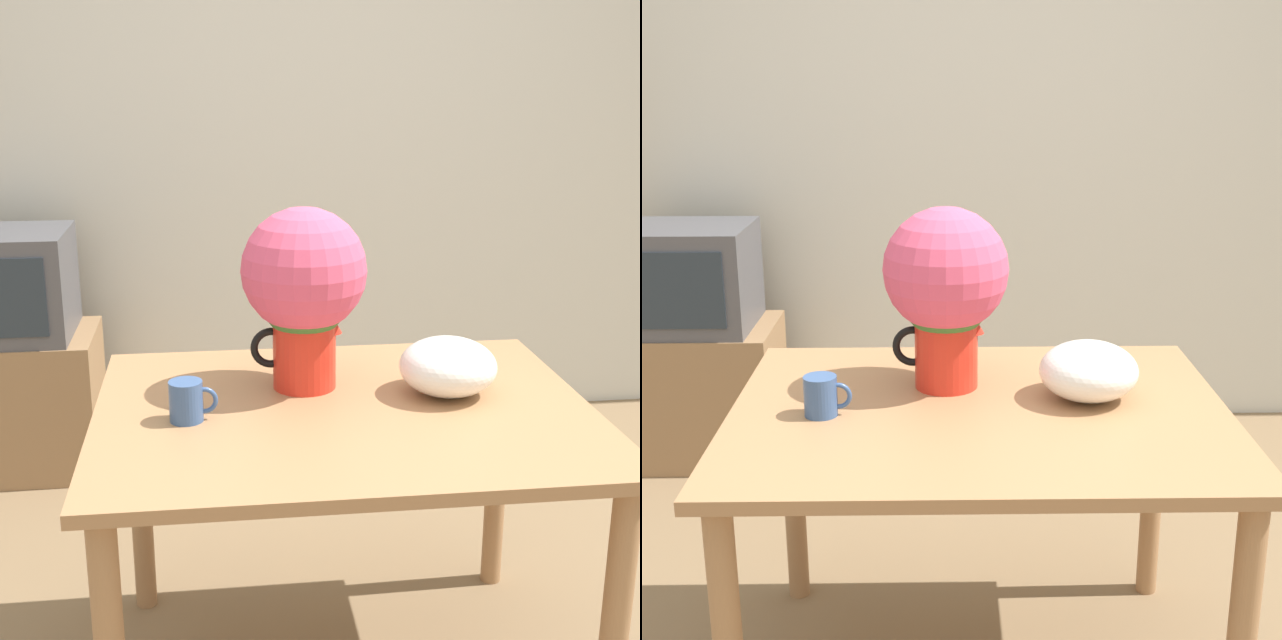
{
  "view_description": "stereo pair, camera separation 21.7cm",
  "coord_description": "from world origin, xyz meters",
  "views": [
    {
      "loc": [
        -0.36,
        -1.74,
        1.53
      ],
      "look_at": [
        -0.11,
        0.33,
        0.92
      ],
      "focal_mm": 50.0,
      "sensor_mm": 36.0,
      "label": 1
    },
    {
      "loc": [
        -0.15,
        -1.75,
        1.53
      ],
      "look_at": [
        -0.11,
        0.33,
        0.92
      ],
      "focal_mm": 50.0,
      "sensor_mm": 36.0,
      "label": 2
    }
  ],
  "objects": [
    {
      "name": "flower_vase",
      "position": [
        -0.15,
        0.33,
        1.01
      ],
      "size": [
        0.31,
        0.31,
        0.45
      ],
      "color": "red",
      "rests_on": "table"
    },
    {
      "name": "white_bowl",
      "position": [
        0.19,
        0.24,
        0.82
      ],
      "size": [
        0.24,
        0.24,
        0.14
      ],
      "color": "white",
      "rests_on": "table"
    },
    {
      "name": "tv_stand",
      "position": [
        -1.14,
        1.59,
        0.27
      ],
      "size": [
        0.64,
        0.45,
        0.54
      ],
      "color": "#8E6B47",
      "rests_on": "ground_plane"
    },
    {
      "name": "tv_set",
      "position": [
        -1.14,
        1.59,
        0.74
      ],
      "size": [
        0.49,
        0.44,
        0.4
      ],
      "color": "#4C4C51",
      "rests_on": "tv_stand"
    },
    {
      "name": "table",
      "position": [
        -0.07,
        0.19,
        0.64
      ],
      "size": [
        1.16,
        0.91,
        0.75
      ],
      "color": "#A3754C",
      "rests_on": "ground_plane"
    },
    {
      "name": "wall_back",
      "position": [
        0.0,
        2.0,
        1.3
      ],
      "size": [
        8.0,
        0.05,
        2.6
      ],
      "color": "silver",
      "rests_on": "ground_plane"
    },
    {
      "name": "coffee_mug",
      "position": [
        -0.43,
        0.15,
        0.8
      ],
      "size": [
        0.11,
        0.08,
        0.09
      ],
      "color": "#385689",
      "rests_on": "table"
    }
  ]
}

